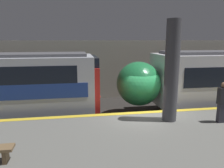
% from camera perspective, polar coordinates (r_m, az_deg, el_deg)
% --- Properties ---
extents(ground_plane, '(120.00, 120.00, 0.00)m').
position_cam_1_polar(ground_plane, '(10.72, 8.37, -12.23)').
color(ground_plane, '#282623').
extents(platform, '(40.00, 4.89, 1.02)m').
position_cam_1_polar(platform, '(8.45, 13.73, -15.52)').
color(platform, slate).
rests_on(platform, ground).
extents(station_rear_barrier, '(50.00, 0.15, 4.24)m').
position_cam_1_polar(station_rear_barrier, '(16.20, 1.61, 3.83)').
color(station_rear_barrier, '#B2AD9E').
rests_on(station_rear_barrier, ground).
extents(support_pillar_near, '(0.57, 0.57, 4.07)m').
position_cam_1_polar(support_pillar_near, '(9.02, 15.31, 3.17)').
color(support_pillar_near, '#47474C').
rests_on(support_pillar_near, platform).
extents(person_waiting, '(0.38, 0.24, 1.65)m').
position_cam_1_polar(person_waiting, '(9.75, 26.87, -4.10)').
color(person_waiting, '#2D2D38').
rests_on(person_waiting, platform).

